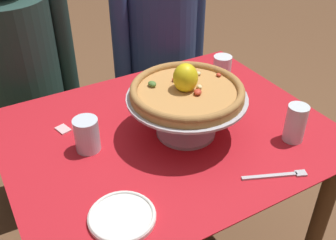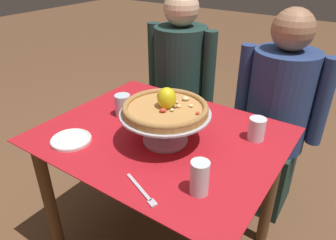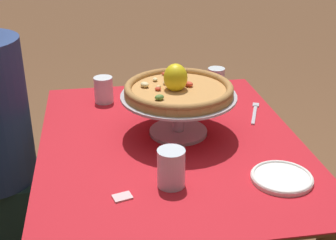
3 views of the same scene
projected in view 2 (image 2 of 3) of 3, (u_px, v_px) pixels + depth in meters
The scene contains 11 objects.
dining_table at pixel (161, 156), 1.48m from camera, with size 1.06×0.85×0.73m.
pizza_stand at pixel (165, 121), 1.32m from camera, with size 0.38×0.38×0.14m.
pizza at pixel (165, 107), 1.29m from camera, with size 0.36×0.36×0.11m.
water_glass_side_left at pixel (123, 107), 1.56m from camera, with size 0.08×0.08×0.11m.
water_glass_front_right at pixel (199, 179), 1.06m from camera, with size 0.07×0.07×0.13m.
water_glass_back_right at pixel (257, 130), 1.36m from camera, with size 0.07×0.07×0.10m.
side_plate at pixel (71, 140), 1.36m from camera, with size 0.18×0.18×0.02m.
dinner_fork at pixel (142, 191), 1.08m from camera, with size 0.18×0.09×0.01m.
sugar_packet at pixel (135, 103), 1.70m from camera, with size 0.05×0.04×0.01m, color beige.
diner_left at pixel (180, 91), 2.14m from camera, with size 0.50×0.35×1.26m.
diner_right at pixel (276, 121), 1.79m from camera, with size 0.50×0.35×1.22m.
Camera 2 is at (0.71, -0.98, 1.47)m, focal length 33.51 mm.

